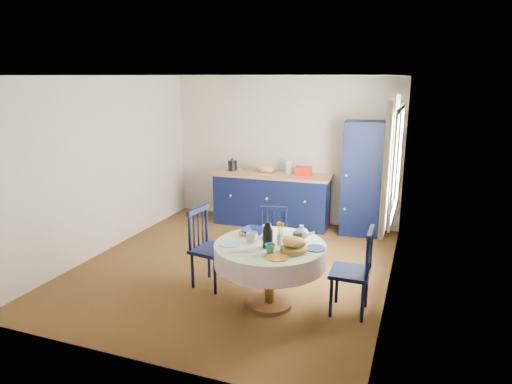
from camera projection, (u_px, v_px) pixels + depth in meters
floor at (234, 266)px, 6.17m from camera, size 4.50×4.50×0.00m
ceiling at (232, 76)px, 5.55m from camera, size 4.50×4.50×0.00m
wall_back at (284, 150)px, 7.90m from camera, size 4.00×0.02×2.50m
wall_left at (105, 166)px, 6.53m from camera, size 0.02×4.50×2.50m
wall_right at (395, 189)px, 5.18m from camera, size 0.02×4.50×2.50m
window at (394, 160)px, 5.41m from camera, size 0.10×1.74×1.45m
kitchen_counter at (272, 198)px, 7.81m from camera, size 2.02×0.71×1.13m
pantry_cabinet at (363, 179)px, 7.25m from camera, size 0.67×0.51×1.83m
dining_table at (271, 255)px, 4.95m from camera, size 1.21×1.21×1.01m
chair_left at (208, 247)px, 5.51m from camera, size 0.47×0.49×0.96m
chair_far at (272, 241)px, 5.87m from camera, size 0.45×0.43×0.86m
chair_right at (354, 271)px, 4.84m from camera, size 0.41×0.43×0.96m
mug_a at (252, 237)px, 4.98m from camera, size 0.13×0.13×0.11m
mug_b at (270, 249)px, 4.66m from camera, size 0.11×0.11×0.10m
mug_c at (298, 236)px, 5.04m from camera, size 0.12×0.12×0.09m
mug_d at (266, 229)px, 5.29m from camera, size 0.09×0.09×0.09m
cobalt_bowl at (254, 231)px, 5.22m from camera, size 0.28×0.28×0.07m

